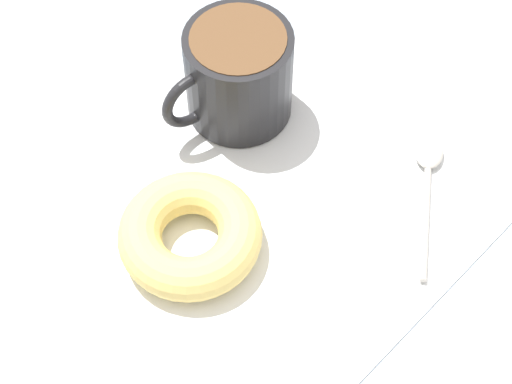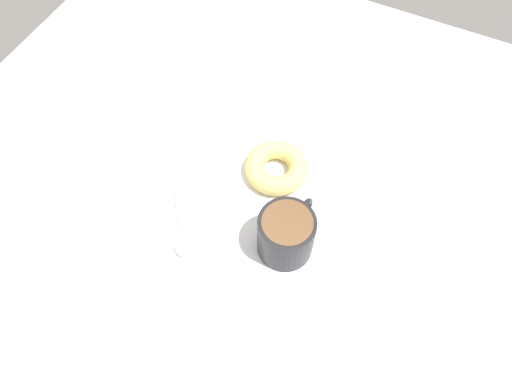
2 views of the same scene
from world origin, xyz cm
name	(u,v)px [view 1 (image 1 of 2)]	position (x,y,z in cm)	size (l,w,h in cm)	color
ground_plane	(288,218)	(0.00, 0.00, -1.00)	(120.00, 120.00, 2.00)	#99A8B7
napkin	(256,207)	(-1.64, 2.14, 0.15)	(31.53, 31.53, 0.30)	white
coffee_cup	(237,74)	(4.43, 10.42, 4.78)	(12.36, 9.06, 8.67)	black
donut	(190,235)	(-7.88, 3.09, 2.01)	(11.19, 11.19, 3.43)	#E5C66B
spoon	(428,172)	(10.59, -5.78, 0.70)	(12.14, 9.55, 0.90)	#B7B2A8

